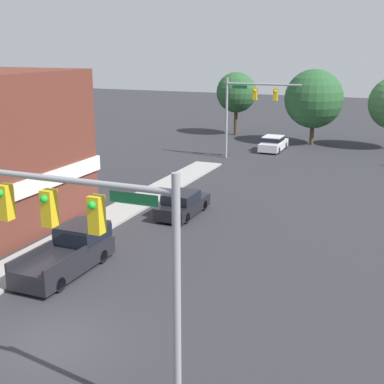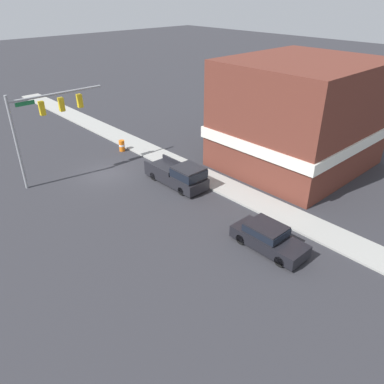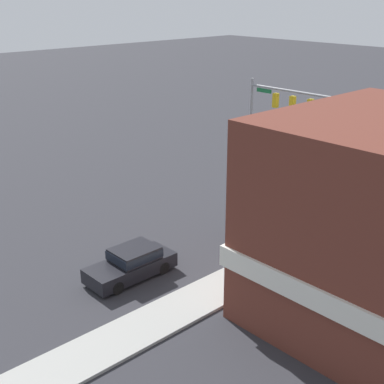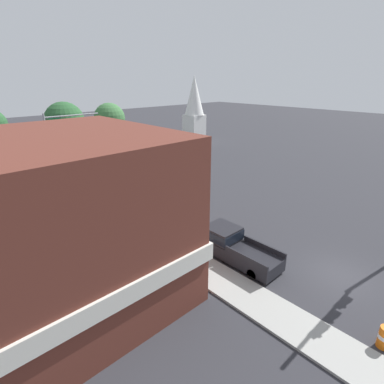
# 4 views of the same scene
# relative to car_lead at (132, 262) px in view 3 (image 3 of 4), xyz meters

# --- Properties ---
(ground_plane) EXTENTS (200.00, 200.00, 0.00)m
(ground_plane) POSITION_rel_car_lead_xyz_m (1.82, -15.36, -0.79)
(ground_plane) COLOR #2D2D33
(sidewalk_curb) EXTENTS (2.40, 60.00, 0.14)m
(sidewalk_curb) POSITION_rel_car_lead_xyz_m (-3.88, -15.36, -0.72)
(sidewalk_curb) COLOR #9E9E99
(sidewalk_curb) RESTS_ON ground
(near_signal_assembly) EXTENTS (7.47, 0.49, 7.23)m
(near_signal_assembly) POSITION_rel_car_lead_xyz_m (5.08, -17.43, 4.53)
(near_signal_assembly) COLOR gray
(near_signal_assembly) RESTS_ON ground
(car_lead) EXTENTS (1.89, 4.60, 1.53)m
(car_lead) POSITION_rel_car_lead_xyz_m (0.00, 0.00, 0.00)
(car_lead) COLOR black
(car_lead) RESTS_ON ground
(pickup_truck_parked) EXTENTS (2.04, 5.54, 1.92)m
(pickup_truck_parked) POSITION_rel_car_lead_xyz_m (-1.46, -9.54, 0.15)
(pickup_truck_parked) COLOR black
(pickup_truck_parked) RESTS_ON ground
(construction_barrel) EXTENTS (0.54, 0.54, 1.06)m
(construction_barrel) POSITION_rel_car_lead_xyz_m (-2.08, -18.73, -0.25)
(construction_barrel) COLOR orange
(construction_barrel) RESTS_ON ground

